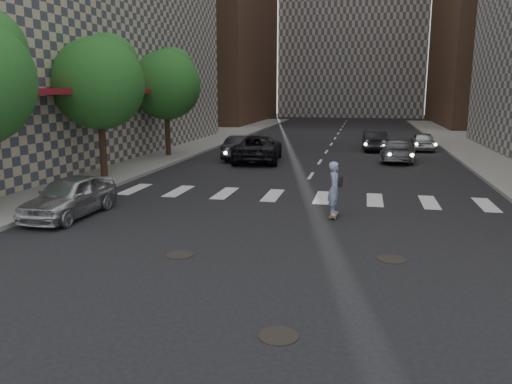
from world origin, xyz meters
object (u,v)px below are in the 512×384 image
Objects in this scene: traffic_car_c at (258,148)px; tree_b at (101,79)px; silver_sedan at (70,196)px; traffic_car_e at (374,140)px; skateboarder at (335,188)px; tree_c at (167,82)px; traffic_car_a at (245,148)px; traffic_car_b at (398,150)px; traffic_car_d at (422,141)px.

tree_b is at bearing 45.60° from traffic_car_c.
silver_sedan is 0.94× the size of traffic_car_e.
skateboarder is at bearing 12.68° from silver_sedan.
skateboarder is 0.34× the size of traffic_car_c.
tree_b is 1.64× the size of silver_sedan.
traffic_car_e is (12.66, 6.43, -3.94)m from tree_c.
traffic_car_e is (6.81, 7.12, -0.06)m from traffic_car_c.
skateboarder reaches higher than traffic_car_a.
tree_b is 1.19× the size of traffic_car_c.
tree_b reaches higher than traffic_car_e.
traffic_car_a is at bearing 118.36° from skateboarder.
traffic_car_b is at bearing 33.22° from tree_b.
tree_c is 1.49× the size of traffic_car_a.
traffic_car_d is (1.99, 6.04, -0.03)m from traffic_car_b.
tree_c is 3.54× the size of skateboarder.
traffic_car_e is at bearing 14.70° from traffic_car_d.
traffic_car_a is at bearing 81.80° from silver_sedan.
traffic_car_c reaches higher than traffic_car_e.
tree_b is at bearing 45.79° from traffic_car_e.
traffic_car_c reaches higher than silver_sedan.
traffic_car_b is at bearing 73.66° from traffic_car_d.
silver_sedan is 23.67m from traffic_car_e.
traffic_car_a is at bearing 58.50° from tree_b.
traffic_car_e is (-1.31, 5.29, 0.02)m from traffic_car_b.
silver_sedan is 25.90m from traffic_car_d.
tree_c reaches higher than traffic_car_a.
tree_c is at bearing 90.00° from tree_b.
tree_b is 17.16m from traffic_car_b.
traffic_car_e is (7.79, 6.49, -0.02)m from traffic_car_a.
tree_b is at bearing 62.34° from traffic_car_a.
traffic_car_a is 0.94× the size of traffic_car_b.
tree_b is 1.54× the size of traffic_car_e.
silver_sedan is at bearing -80.66° from tree_c.
traffic_car_d is at bearing 79.49° from skateboarder.
traffic_car_d is (13.50, 22.10, -0.04)m from silver_sedan.
traffic_car_d is (15.95, 7.18, -4.00)m from tree_c.
traffic_car_c is at bearing 39.78° from traffic_car_d.
tree_c is 7.05m from traffic_car_c.
silver_sedan is at bearing 84.62° from traffic_car_a.
tree_b is 1.40× the size of traffic_car_b.
silver_sedan is (2.45, -6.92, -3.96)m from tree_b.
tree_c reaches higher than skateboarder.
skateboarder is 0.43× the size of traffic_car_e.
skateboarder is 19.64m from traffic_car_e.
tree_b is at bearing 158.09° from skateboarder.
traffic_car_a is 9.18m from traffic_car_b.
tree_b reaches higher than traffic_car_b.
traffic_car_a reaches higher than silver_sedan.
traffic_car_b is (9.10, 1.20, -0.05)m from traffic_car_a.
traffic_car_e is at bearing -69.90° from traffic_car_b.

